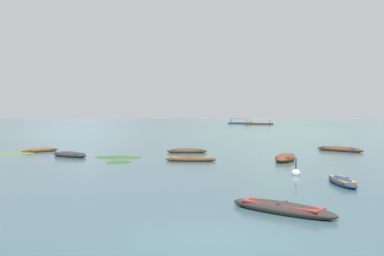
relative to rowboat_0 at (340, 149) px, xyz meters
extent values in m
plane|color=#385660|center=(-12.72, 1474.68, -0.17)|extent=(6000.00, 6000.00, 0.00)
cone|color=slate|center=(-560.58, 2295.38, 177.71)|extent=(867.67, 867.67, 355.75)
cone|color=slate|center=(449.85, 1985.75, 189.87)|extent=(1201.27, 1201.27, 380.08)
ellipsoid|color=brown|center=(0.00, 0.00, -0.01)|extent=(3.46, 4.16, 0.54)
cube|color=#28519E|center=(0.00, 0.00, 0.15)|extent=(2.49, 2.99, 0.05)
cube|color=brown|center=(0.00, 0.00, 0.20)|extent=(0.63, 0.49, 0.04)
ellipsoid|color=#2D2826|center=(-10.44, -22.56, -0.04)|extent=(3.16, 2.98, 0.41)
cube|color=#B22D28|center=(-10.44, -22.56, 0.08)|extent=(2.27, 2.14, 0.05)
cube|color=#2D2826|center=(-10.44, -22.56, 0.13)|extent=(0.45, 0.49, 0.04)
ellipsoid|color=#4C3323|center=(-12.87, -7.80, -0.05)|extent=(3.41, 1.21, 0.40)
cube|color=orange|center=(-12.87, -7.80, 0.07)|extent=(2.46, 0.87, 0.05)
cube|color=#4C3323|center=(-12.87, -7.80, 0.12)|extent=(0.15, 0.57, 0.04)
ellipsoid|color=#2D2826|center=(-21.64, -4.49, -0.02)|extent=(3.31, 2.76, 0.49)
cube|color=#28519E|center=(-21.64, -4.49, 0.12)|extent=(2.39, 1.99, 0.05)
cube|color=#2D2826|center=(-21.64, -4.49, 0.17)|extent=(0.47, 0.62, 0.04)
ellipsoid|color=navy|center=(-6.55, -17.34, -0.05)|extent=(0.99, 3.05, 0.38)
cube|color=orange|center=(-6.55, -17.34, 0.06)|extent=(0.71, 2.20, 0.05)
cube|color=navy|center=(-6.55, -17.34, 0.11)|extent=(0.54, 0.12, 0.04)
ellipsoid|color=brown|center=(-6.59, -7.65, 0.01)|extent=(2.48, 3.73, 0.61)
cube|color=#B22D28|center=(-6.59, -7.65, 0.20)|extent=(1.79, 2.69, 0.05)
cube|color=brown|center=(-6.59, -7.65, 0.25)|extent=(0.76, 0.39, 0.04)
ellipsoid|color=brown|center=(-25.27, -0.09, -0.03)|extent=(2.81, 2.73, 0.45)
cube|color=orange|center=(-25.27, -0.09, 0.10)|extent=(2.02, 1.96, 0.05)
cube|color=brown|center=(-25.27, -0.09, 0.15)|extent=(0.42, 0.44, 0.04)
ellipsoid|color=#4C3323|center=(-13.03, -1.42, -0.02)|extent=(3.30, 0.96, 0.48)
cube|color=#197A56|center=(-13.03, -1.42, 0.12)|extent=(2.37, 0.69, 0.05)
cube|color=#4C3323|center=(-13.03, -1.42, 0.17)|extent=(0.11, 0.55, 0.04)
cube|color=#4C3323|center=(15.61, 121.14, 0.10)|extent=(11.46, 5.65, 0.90)
cylinder|color=#4C4742|center=(11.25, 120.32, 1.23)|extent=(0.10, 0.10, 1.80)
cylinder|color=#4C4742|center=(11.74, 123.28, 1.23)|extent=(0.10, 0.10, 1.80)
cylinder|color=#4C4742|center=(19.49, 118.99, 1.23)|extent=(0.10, 0.10, 1.80)
cylinder|color=#4C4742|center=(19.97, 121.95, 1.23)|extent=(0.10, 0.10, 1.80)
cube|color=beige|center=(15.61, 121.14, 2.13)|extent=(9.63, 4.75, 0.12)
cube|color=navy|center=(11.59, 139.53, 0.10)|extent=(11.09, 5.57, 0.90)
cylinder|color=#4C4742|center=(15.81, 140.28, 1.23)|extent=(0.10, 0.10, 1.80)
cylinder|color=#4C4742|center=(15.31, 137.42, 1.23)|extent=(0.10, 0.10, 1.80)
cylinder|color=#4C4742|center=(7.87, 141.65, 1.23)|extent=(0.10, 0.10, 1.80)
cylinder|color=#4C4742|center=(7.38, 138.79, 1.23)|extent=(0.10, 0.10, 1.80)
cube|color=#334C75|center=(11.59, 139.53, 2.13)|extent=(9.32, 4.68, 0.12)
sphere|color=silver|center=(-7.77, -14.48, -0.08)|extent=(0.43, 0.43, 0.43)
cylinder|color=black|center=(-7.77, -14.48, 0.30)|extent=(0.06, 0.06, 0.77)
ellipsoid|color=#2D5628|center=(-17.51, -8.36, -0.17)|extent=(1.84, 2.14, 0.14)
ellipsoid|color=#2D5628|center=(-18.02, -5.17, -0.17)|extent=(3.90, 3.05, 0.14)
ellipsoid|color=#477033|center=(-26.96, -1.56, -0.17)|extent=(3.49, 2.19, 0.14)
camera|label=1|loc=(-13.48, -34.99, 2.71)|focal=38.92mm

